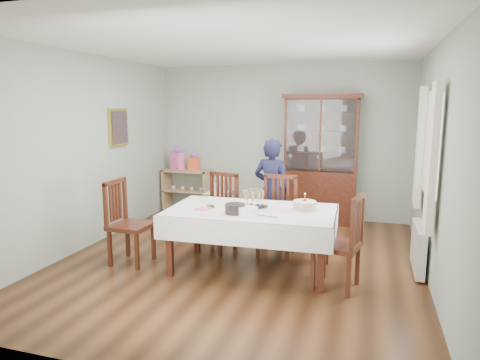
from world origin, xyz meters
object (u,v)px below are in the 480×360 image
at_px(sideboard, 187,190).
at_px(woman, 272,191).
at_px(gift_bag_pink, 177,159).
at_px(gift_bag_orange, 194,162).
at_px(champagne_tray, 254,202).
at_px(china_cabinet, 321,157).
at_px(chair_end_right, 338,260).
at_px(birthday_cake, 305,206).
at_px(chair_far_left, 217,228).
at_px(chair_far_right, 277,232).
at_px(dining_table, 251,239).
at_px(chair_end_left, 130,239).
at_px(high_chair, 221,212).

xyz_separation_m(sideboard, woman, (1.96, -1.35, 0.36)).
xyz_separation_m(gift_bag_pink, gift_bag_orange, (0.33, 0.00, -0.04)).
height_order(champagne_tray, gift_bag_pink, gift_bag_pink).
xyz_separation_m(china_cabinet, woman, (-0.54, -1.33, -0.36)).
distance_m(chair_end_right, gift_bag_pink, 4.25).
bearing_deg(birthday_cake, sideboard, 137.14).
relative_size(woman, gift_bag_pink, 3.52).
distance_m(china_cabinet, chair_end_right, 2.89).
bearing_deg(sideboard, gift_bag_pink, -173.46).
relative_size(sideboard, chair_far_left, 0.85).
distance_m(chair_far_right, gift_bag_pink, 3.08).
bearing_deg(sideboard, chair_far_right, -41.58).
bearing_deg(china_cabinet, gift_bag_pink, 179.97).
distance_m(dining_table, chair_far_right, 0.63).
bearing_deg(dining_table, sideboard, 128.09).
bearing_deg(dining_table, birthday_cake, 9.87).
distance_m(chair_end_left, champagne_tray, 1.65).
distance_m(dining_table, gift_bag_pink, 3.35).
bearing_deg(chair_far_left, gift_bag_orange, 134.36).
bearing_deg(woman, chair_end_right, 138.25).
bearing_deg(gift_bag_pink, gift_bag_orange, 0.00).
xyz_separation_m(dining_table, gift_bag_orange, (-1.81, 2.49, 0.57)).
bearing_deg(gift_bag_pink, china_cabinet, -0.03).
relative_size(woman, high_chair, 1.63).
distance_m(chair_end_left, woman, 2.10).
relative_size(chair_end_left, gift_bag_pink, 2.44).
xyz_separation_m(dining_table, woman, (-0.01, 1.16, 0.38)).
height_order(china_cabinet, chair_end_right, china_cabinet).
bearing_deg(chair_end_right, chair_far_left, -103.57).
xyz_separation_m(birthday_cake, gift_bag_pink, (-2.77, 2.39, 0.17)).
height_order(woman, birthday_cake, woman).
distance_m(sideboard, gift_bag_orange, 0.58).
xyz_separation_m(champagne_tray, gift_bag_pink, (-2.15, 2.41, 0.16)).
bearing_deg(dining_table, gift_bag_pink, 130.69).
height_order(dining_table, champagne_tray, champagne_tray).
distance_m(chair_far_left, chair_end_right, 1.89).
distance_m(chair_far_left, birthday_cake, 1.45).
bearing_deg(china_cabinet, dining_table, -102.00).
xyz_separation_m(chair_end_left, champagne_tray, (1.54, 0.31, 0.51)).
distance_m(birthday_cake, gift_bag_orange, 3.41).
xyz_separation_m(dining_table, chair_far_left, (-0.66, 0.58, -0.07)).
relative_size(sideboard, chair_end_left, 0.85).
bearing_deg(chair_far_left, chair_end_left, -124.38).
height_order(chair_far_right, gift_bag_pink, gift_bag_pink).
distance_m(sideboard, chair_far_right, 2.88).
bearing_deg(birthday_cake, gift_bag_orange, 135.55).
height_order(champagne_tray, gift_bag_orange, gift_bag_orange).
xyz_separation_m(woman, high_chair, (-0.81, 0.06, -0.40)).
height_order(dining_table, chair_far_left, chair_far_left).
bearing_deg(sideboard, high_chair, -48.46).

